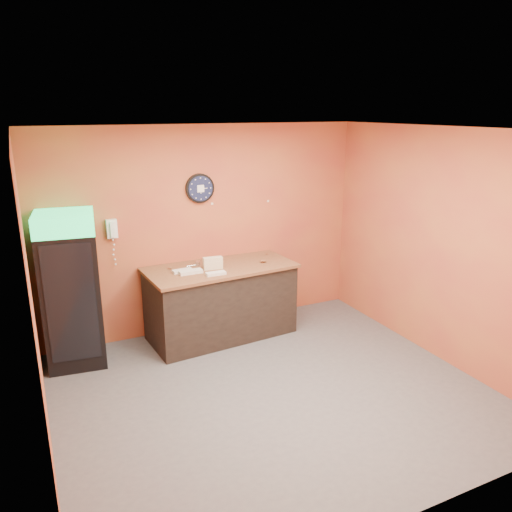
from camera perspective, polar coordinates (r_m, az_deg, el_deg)
floor at (r=5.68m, az=1.81°, el=-15.27°), size 4.50×4.50×0.00m
back_wall at (r=6.85m, az=-5.77°, el=3.03°), size 4.50×0.02×2.80m
left_wall at (r=4.57m, az=-24.14°, el=-5.40°), size 0.02×4.00×2.80m
right_wall at (r=6.40m, az=20.16°, el=1.10°), size 0.02×4.00×2.80m
ceiling at (r=4.83m, az=2.12°, el=14.25°), size 4.50×4.00×0.02m
beverage_cooler at (r=6.26m, az=-20.24°, el=-3.95°), size 0.73×0.73×1.86m
prep_counter at (r=6.76m, az=-4.02°, el=-5.33°), size 1.96×0.99×0.95m
wall_clock at (r=6.69m, az=-6.42°, el=7.70°), size 0.39×0.06×0.39m
wall_phone at (r=6.46m, az=-16.15°, el=3.00°), size 0.13×0.11×0.24m
butcher_paper at (r=6.60m, az=-4.11°, el=-1.34°), size 2.01×1.06×0.04m
sub_roll_stack at (r=6.46m, az=-4.95°, el=-0.81°), size 0.26×0.11×0.16m
wrapped_sandwich_left at (r=6.34m, az=-7.48°, el=-1.80°), size 0.30×0.12×0.04m
wrapped_sandwich_mid at (r=6.25m, az=-4.62°, el=-2.00°), size 0.25×0.10×0.04m
wrapped_sandwich_right at (r=6.40m, az=-8.39°, el=-1.68°), size 0.26×0.12×0.04m
kitchen_tool at (r=6.63m, az=-6.67°, el=-0.84°), size 0.06×0.06×0.06m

